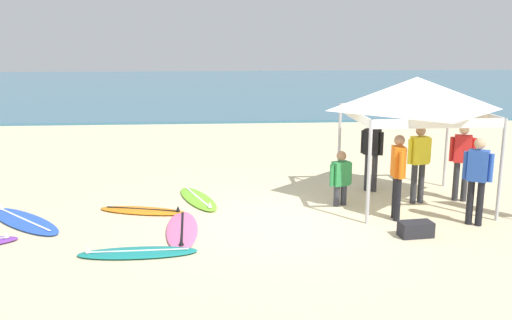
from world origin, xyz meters
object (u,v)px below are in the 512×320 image
surfboard_orange (143,211)px  surfboard_lime (198,199)px  surfboard_blue (24,221)px  gear_bag_near_tent (416,229)px  canopy_tent (416,94)px  person_orange (398,171)px  person_blue (477,175)px  person_yellow (419,159)px  person_black (372,150)px  surfboard_teal (137,253)px  person_green (341,176)px  surfboard_pink (182,229)px  person_red (462,157)px

surfboard_orange → surfboard_lime: bearing=35.2°
surfboard_blue → gear_bag_near_tent: (7.41, -1.33, 0.10)m
canopy_tent → person_orange: bearing=-121.6°
person_blue → surfboard_blue: bearing=175.0°
person_yellow → surfboard_lime: bearing=173.7°
surfboard_orange → surfboard_lime: size_ratio=0.93×
person_black → person_orange: same height
surfboard_teal → person_black: size_ratio=1.17×
person_black → person_green: 1.51m
surfboard_pink → person_green: 3.66m
surfboard_lime → person_yellow: (4.80, -0.53, 0.95)m
person_orange → gear_bag_near_tent: person_orange is taller
person_black → gear_bag_near_tent: 3.23m
surfboard_teal → person_red: bearing=21.8°
person_orange → person_green: (-0.90, 1.01, -0.33)m
surfboard_pink → person_yellow: size_ratio=1.29×
surfboard_blue → gear_bag_near_tent: 7.52m
person_orange → surfboard_teal: bearing=-162.8°
surfboard_orange → person_green: size_ratio=1.62×
surfboard_pink → surfboard_lime: 2.03m
surfboard_orange → person_black: size_ratio=1.14×
person_blue → person_green: 2.74m
person_yellow → gear_bag_near_tent: bearing=-110.3°
person_orange → surfboard_orange: bearing=170.8°
person_yellow → person_green: 1.75m
surfboard_orange → person_red: person_red is taller
person_green → person_red: bearing=3.2°
surfboard_lime → person_orange: size_ratio=1.22×
surfboard_pink → surfboard_lime: size_ratio=1.06×
surfboard_lime → person_green: bearing=-10.9°
surfboard_pink → surfboard_blue: same height
surfboard_blue → surfboard_orange: 2.32m
person_orange → person_green: 1.39m
surfboard_pink → gear_bag_near_tent: bearing=-7.8°
surfboard_lime → person_yellow: bearing=-6.3°
canopy_tent → person_yellow: size_ratio=1.61×
person_red → person_black: bearing=151.5°
surfboard_lime → person_green: size_ratio=1.74×
person_red → surfboard_pink: bearing=-165.4°
person_red → gear_bag_near_tent: bearing=-129.2°
canopy_tent → surfboard_blue: (-8.02, -0.76, -2.35)m
person_blue → gear_bag_near_tent: (-1.35, -0.56, -0.85)m
canopy_tent → surfboard_lime: size_ratio=1.32×
person_orange → person_red: 2.16m
person_blue → surfboard_lime: bearing=159.1°
surfboard_teal → person_green: size_ratio=1.67×
person_green → surfboard_pink: bearing=-156.8°
person_blue → person_yellow: bearing=111.0°
surfboard_lime → person_yellow: 4.92m
person_red → gear_bag_near_tent: person_red is taller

